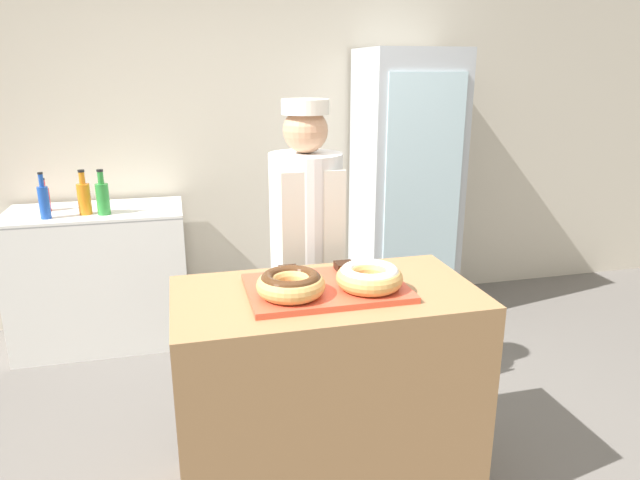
{
  "coord_description": "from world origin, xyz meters",
  "views": [
    {
      "loc": [
        -0.53,
        -2.02,
        1.77
      ],
      "look_at": [
        0.0,
        0.1,
        1.12
      ],
      "focal_mm": 32.0,
      "sensor_mm": 36.0,
      "label": 1
    }
  ],
  "objects_px": {
    "brownie_back_left": "(289,271)",
    "bottle_red": "(45,198)",
    "bottle_orange": "(84,197)",
    "beverage_fridge": "(405,187)",
    "donut_chocolate_glaze": "(291,283)",
    "brownie_back_right": "(344,266)",
    "chest_freezer": "(102,276)",
    "bottle_green": "(103,197)",
    "bottle_blue": "(44,201)",
    "serving_tray": "(326,288)",
    "donut_light_glaze": "(369,276)",
    "baker_person": "(307,257)"
  },
  "relations": [
    {
      "from": "donut_chocolate_glaze",
      "to": "bottle_blue",
      "type": "bearing_deg",
      "value": 124.82
    },
    {
      "from": "donut_light_glaze",
      "to": "bottle_green",
      "type": "xyz_separation_m",
      "value": [
        -1.15,
        1.7,
        0.01
      ]
    },
    {
      "from": "beverage_fridge",
      "to": "donut_chocolate_glaze",
      "type": "bearing_deg",
      "value": -123.46
    },
    {
      "from": "bottle_green",
      "to": "bottle_orange",
      "type": "distance_m",
      "value": 0.12
    },
    {
      "from": "brownie_back_left",
      "to": "chest_freezer",
      "type": "relative_size",
      "value": 0.07
    },
    {
      "from": "brownie_back_left",
      "to": "serving_tray",
      "type": "bearing_deg",
      "value": -52.5
    },
    {
      "from": "serving_tray",
      "to": "donut_chocolate_glaze",
      "type": "distance_m",
      "value": 0.18
    },
    {
      "from": "serving_tray",
      "to": "donut_chocolate_glaze",
      "type": "xyz_separation_m",
      "value": [
        -0.15,
        -0.07,
        0.06
      ]
    },
    {
      "from": "donut_chocolate_glaze",
      "to": "bottle_blue",
      "type": "xyz_separation_m",
      "value": [
        -1.17,
        1.68,
        0.01
      ]
    },
    {
      "from": "brownie_back_right",
      "to": "bottle_red",
      "type": "xyz_separation_m",
      "value": [
        -1.48,
        1.66,
        0.01
      ]
    },
    {
      "from": "chest_freezer",
      "to": "beverage_fridge",
      "type": "bearing_deg",
      "value": -0.18
    },
    {
      "from": "donut_chocolate_glaze",
      "to": "brownie_back_right",
      "type": "height_order",
      "value": "donut_chocolate_glaze"
    },
    {
      "from": "bottle_blue",
      "to": "bottle_orange",
      "type": "relative_size",
      "value": 1.01
    },
    {
      "from": "brownie_back_left",
      "to": "beverage_fridge",
      "type": "bearing_deg",
      "value": 53.85
    },
    {
      "from": "brownie_back_left",
      "to": "bottle_red",
      "type": "distance_m",
      "value": 2.07
    },
    {
      "from": "brownie_back_left",
      "to": "bottle_blue",
      "type": "bearing_deg",
      "value": 129.55
    },
    {
      "from": "baker_person",
      "to": "bottle_orange",
      "type": "distance_m",
      "value": 1.57
    },
    {
      "from": "beverage_fridge",
      "to": "chest_freezer",
      "type": "height_order",
      "value": "beverage_fridge"
    },
    {
      "from": "brownie_back_left",
      "to": "bottle_red",
      "type": "relative_size",
      "value": 0.36
    },
    {
      "from": "chest_freezer",
      "to": "bottle_blue",
      "type": "relative_size",
      "value": 3.9
    },
    {
      "from": "donut_light_glaze",
      "to": "bottle_orange",
      "type": "height_order",
      "value": "bottle_orange"
    },
    {
      "from": "serving_tray",
      "to": "bottle_blue",
      "type": "distance_m",
      "value": 2.08
    },
    {
      "from": "baker_person",
      "to": "beverage_fridge",
      "type": "bearing_deg",
      "value": 48.7
    },
    {
      "from": "chest_freezer",
      "to": "bottle_blue",
      "type": "xyz_separation_m",
      "value": [
        -0.25,
        -0.16,
        0.56
      ]
    },
    {
      "from": "brownie_back_right",
      "to": "serving_tray",
      "type": "bearing_deg",
      "value": -127.5
    },
    {
      "from": "bottle_red",
      "to": "bottle_orange",
      "type": "height_order",
      "value": "bottle_orange"
    },
    {
      "from": "donut_light_glaze",
      "to": "chest_freezer",
      "type": "height_order",
      "value": "donut_light_glaze"
    },
    {
      "from": "bottle_green",
      "to": "chest_freezer",
      "type": "bearing_deg",
      "value": 120.21
    },
    {
      "from": "donut_chocolate_glaze",
      "to": "beverage_fridge",
      "type": "height_order",
      "value": "beverage_fridge"
    },
    {
      "from": "bottle_blue",
      "to": "bottle_red",
      "type": "xyz_separation_m",
      "value": [
        -0.04,
        0.21,
        -0.03
      ]
    },
    {
      "from": "brownie_back_left",
      "to": "bottle_blue",
      "type": "relative_size",
      "value": 0.27
    },
    {
      "from": "bottle_red",
      "to": "bottle_orange",
      "type": "xyz_separation_m",
      "value": [
        0.26,
        -0.15,
        0.03
      ]
    },
    {
      "from": "serving_tray",
      "to": "bottle_red",
      "type": "xyz_separation_m",
      "value": [
        -1.36,
        1.82,
        0.04
      ]
    },
    {
      "from": "bottle_green",
      "to": "bottle_blue",
      "type": "xyz_separation_m",
      "value": [
        -0.33,
        -0.02,
        0.0
      ]
    },
    {
      "from": "brownie_back_left",
      "to": "bottle_red",
      "type": "height_order",
      "value": "bottle_red"
    },
    {
      "from": "serving_tray",
      "to": "bottle_blue",
      "type": "xyz_separation_m",
      "value": [
        -1.32,
        1.61,
        0.07
      ]
    },
    {
      "from": "serving_tray",
      "to": "chest_freezer",
      "type": "distance_m",
      "value": 2.13
    },
    {
      "from": "beverage_fridge",
      "to": "donut_light_glaze",
      "type": "bearing_deg",
      "value": -116.22
    },
    {
      "from": "bottle_orange",
      "to": "beverage_fridge",
      "type": "bearing_deg",
      "value": 2.55
    },
    {
      "from": "brownie_back_left",
      "to": "chest_freezer",
      "type": "xyz_separation_m",
      "value": [
        -0.95,
        1.61,
        -0.52
      ]
    },
    {
      "from": "brownie_back_right",
      "to": "bottle_red",
      "type": "relative_size",
      "value": 0.36
    },
    {
      "from": "chest_freezer",
      "to": "baker_person",
      "type": "bearing_deg",
      "value": -44.91
    },
    {
      "from": "brownie_back_left",
      "to": "beverage_fridge",
      "type": "relative_size",
      "value": 0.04
    },
    {
      "from": "donut_light_glaze",
      "to": "chest_freezer",
      "type": "relative_size",
      "value": 0.24
    },
    {
      "from": "baker_person",
      "to": "bottle_red",
      "type": "distance_m",
      "value": 1.86
    },
    {
      "from": "serving_tray",
      "to": "brownie_back_right",
      "type": "height_order",
      "value": "brownie_back_right"
    },
    {
      "from": "brownie_back_left",
      "to": "brownie_back_right",
      "type": "bearing_deg",
      "value": 0.0
    },
    {
      "from": "donut_chocolate_glaze",
      "to": "brownie_back_right",
      "type": "bearing_deg",
      "value": 39.15
    },
    {
      "from": "brownie_back_left",
      "to": "bottle_orange",
      "type": "relative_size",
      "value": 0.27
    },
    {
      "from": "brownie_back_right",
      "to": "bottle_green",
      "type": "height_order",
      "value": "bottle_green"
    }
  ]
}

